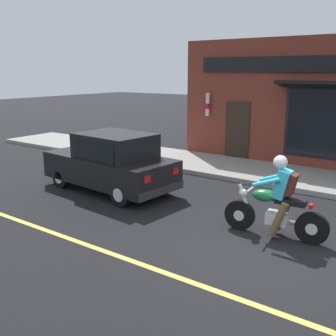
% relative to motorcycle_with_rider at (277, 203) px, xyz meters
% --- Properties ---
extents(ground_plane, '(80.00, 80.00, 0.00)m').
position_rel_motorcycle_with_rider_xyz_m(ground_plane, '(-0.60, -0.26, -0.68)').
color(ground_plane, black).
extents(sidewalk_curb, '(2.60, 22.00, 0.14)m').
position_rel_motorcycle_with_rider_xyz_m(sidewalk_curb, '(4.34, 2.74, -0.61)').
color(sidewalk_curb, gray).
rests_on(sidewalk_curb, ground).
extents(lane_stripe, '(0.12, 19.80, 0.01)m').
position_rel_motorcycle_with_rider_xyz_m(lane_stripe, '(-2.40, 2.74, -0.67)').
color(lane_stripe, '#D1C64C').
rests_on(lane_stripe, ground).
extents(storefront_building, '(1.25, 9.39, 4.20)m').
position_rel_motorcycle_with_rider_xyz_m(storefront_building, '(5.87, 0.93, 1.43)').
color(storefront_building, maroon).
rests_on(storefront_building, ground).
extents(motorcycle_with_rider, '(0.60, 2.02, 1.62)m').
position_rel_motorcycle_with_rider_xyz_m(motorcycle_with_rider, '(0.00, 0.00, 0.00)').
color(motorcycle_with_rider, black).
rests_on(motorcycle_with_rider, ground).
extents(car_hatchback, '(1.96, 3.91, 1.57)m').
position_rel_motorcycle_with_rider_xyz_m(car_hatchback, '(0.40, 4.69, 0.09)').
color(car_hatchback, black).
rests_on(car_hatchback, ground).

